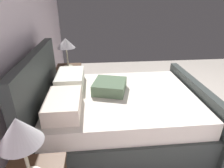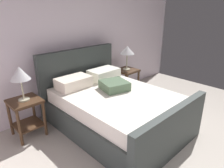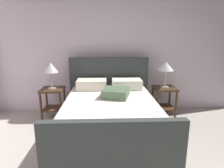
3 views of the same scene
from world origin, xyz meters
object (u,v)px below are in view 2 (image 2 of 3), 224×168
Objects in this scene: nightstand_left at (26,112)px; bed at (114,107)px; nightstand_right at (126,78)px; table_lamp_left at (20,74)px; table_lamp_right at (127,51)px.

bed is at bearing -33.60° from nightstand_left.
table_lamp_left reaches higher than nightstand_right.
nightstand_right and nightstand_left have the same top height.
bed is 3.53× the size of nightstand_right.
table_lamp_left is at bearing 179.78° from nightstand_right.
bed is 1.51m from table_lamp_right.
nightstand_left is 0.60m from table_lamp_left.
table_lamp_right is (1.13, 0.74, 0.67)m from bed.
table_lamp_right is at bearing -0.22° from table_lamp_left.
bed is 1.51m from table_lamp_left.
bed reaches higher than nightstand_left.
bed is 4.11× the size of table_lamp_right.
nightstand_left is 1.17× the size of table_lamp_left.
table_lamp_right reaches higher than nightstand_left.
nightstand_left is at bearing 179.78° from table_lamp_right.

